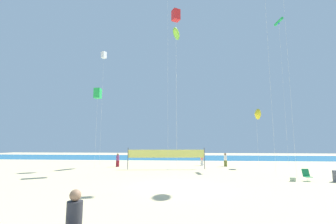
# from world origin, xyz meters

# --- Properties ---
(ground_plane) EXTENTS (120.00, 120.00, 0.00)m
(ground_plane) POSITION_xyz_m (0.00, 0.00, 0.00)
(ground_plane) COLOR beige
(ocean_band) EXTENTS (120.00, 20.00, 0.01)m
(ocean_band) POSITION_xyz_m (0.00, 35.03, 0.00)
(ocean_band) COLOR #1E6B99
(ocean_band) RESTS_ON ground
(mother_figure) EXTENTS (0.38, 0.38, 1.67)m
(mother_figure) POSITION_xyz_m (-2.05, -10.00, 0.89)
(mother_figure) COLOR olive
(mother_figure) RESTS_ON ground
(beachgoer_white_shirt) EXTENTS (0.38, 0.38, 1.68)m
(beachgoer_white_shirt) POSITION_xyz_m (5.28, 14.91, 0.90)
(beachgoer_white_shirt) COLOR olive
(beachgoer_white_shirt) RESTS_ON ground
(beachgoer_plum_shirt) EXTENTS (0.38, 0.38, 1.66)m
(beachgoer_plum_shirt) POSITION_xyz_m (-8.26, 13.22, 0.89)
(beachgoer_plum_shirt) COLOR maroon
(beachgoer_plum_shirt) RESTS_ON ground
(beachgoer_coral_shirt) EXTENTS (0.37, 0.37, 1.62)m
(beachgoer_coral_shirt) POSITION_xyz_m (2.36, 15.94, 0.87)
(beachgoer_coral_shirt) COLOR white
(beachgoer_coral_shirt) RESTS_ON ground
(folding_beach_chair) EXTENTS (0.52, 0.65, 0.89)m
(folding_beach_chair) POSITION_xyz_m (9.73, 3.54, 0.47)
(folding_beach_chair) COLOR #1E8C4C
(folding_beach_chair) RESTS_ON ground
(volleyball_net) EXTENTS (8.70, 1.24, 2.40)m
(volleyball_net) POSITION_xyz_m (-1.88, 10.92, 1.64)
(volleyball_net) COLOR #4C4C51
(volleyball_net) RESTS_ON ground
(beach_handbag) EXTENTS (0.36, 0.18, 0.29)m
(beach_handbag) POSITION_xyz_m (8.53, 3.16, 0.15)
(beach_handbag) COLOR #99B28C
(beach_handbag) RESTS_ON ground
(kite_yellow_delta) EXTENTS (0.84, 1.44, 7.26)m
(kite_yellow_delta) POSITION_xyz_m (9.20, 14.29, 6.58)
(kite_yellow_delta) COLOR silver
(kite_yellow_delta) RESTS_ON ground
(kite_green_tube) EXTENTS (0.65, 1.94, 20.27)m
(kite_green_tube) POSITION_xyz_m (13.60, 16.48, 19.96)
(kite_green_tube) COLOR silver
(kite_green_tube) RESTS_ON ground
(kite_green_box) EXTENTS (0.73, 0.73, 9.30)m
(kite_green_box) POSITION_xyz_m (-9.90, 10.00, 8.71)
(kite_green_box) COLOR silver
(kite_green_box) RESTS_ON ground
(kite_red_box) EXTENTS (1.19, 1.19, 19.52)m
(kite_red_box) POSITION_xyz_m (-0.75, 11.37, 18.80)
(kite_red_box) COLOR silver
(kite_red_box) RESTS_ON ground
(kite_lime_inflatable) EXTENTS (1.35, 2.89, 20.69)m
(kite_lime_inflatable) POSITION_xyz_m (-1.10, 18.37, 19.87)
(kite_lime_inflatable) COLOR silver
(kite_lime_inflatable) RESTS_ON ground
(kite_white_box) EXTENTS (0.76, 0.76, 15.94)m
(kite_white_box) POSITION_xyz_m (-11.34, 15.07, 15.42)
(kite_white_box) COLOR silver
(kite_white_box) RESTS_ON ground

